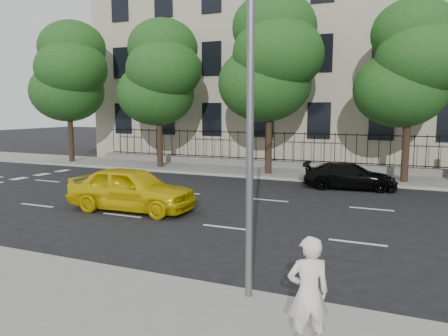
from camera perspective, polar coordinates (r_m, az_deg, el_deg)
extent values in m
plane|color=black|center=(11.78, -4.51, -10.77)|extent=(120.00, 120.00, 0.00)
cube|color=gray|center=(8.67, -17.53, -17.62)|extent=(60.00, 4.00, 0.15)
cube|color=gray|center=(24.70, 10.79, -0.87)|extent=(60.00, 4.00, 0.15)
cube|color=#BBAC94|center=(33.69, 14.68, 16.55)|extent=(34.00, 12.00, 18.00)
cube|color=slate|center=(26.31, 11.61, 0.24)|extent=(30.00, 0.50, 0.40)
cube|color=black|center=(26.27, 11.63, 0.89)|extent=(28.80, 0.05, 0.05)
cube|color=black|center=(26.13, 11.73, 4.38)|extent=(28.80, 0.05, 0.05)
cylinder|color=slate|center=(8.05, 3.47, 10.67)|extent=(0.14, 0.14, 8.00)
cylinder|color=#382619|center=(31.41, -19.36, 3.69)|extent=(0.36, 0.36, 3.15)
ellipsoid|color=#1A4C19|center=(31.86, -19.78, 9.37)|extent=(4.94, 4.94, 4.06)
ellipsoid|color=#1A4C19|center=(30.97, -19.30, 12.10)|extent=(4.68, 4.68, 3.85)
ellipsoid|color=#1A4C19|center=(31.82, -19.22, 14.57)|extent=(4.42, 4.42, 3.64)
cylinder|color=#382619|center=(27.18, -8.39, 3.29)|extent=(0.36, 0.36, 2.97)
ellipsoid|color=#1A4C19|center=(27.58, -8.90, 9.55)|extent=(4.75, 4.75, 3.90)
ellipsoid|color=#1A4C19|center=(26.76, -7.88, 12.58)|extent=(4.50, 4.50, 3.70)
ellipsoid|color=#1A4C19|center=(27.63, -8.00, 15.30)|extent=(4.25, 4.25, 3.50)
cylinder|color=#382619|center=(24.24, 5.86, 3.21)|extent=(0.36, 0.36, 3.32)
ellipsoid|color=#1A4C19|center=(24.61, 5.28, 10.93)|extent=(5.13, 5.13, 4.21)
ellipsoid|color=#1A4C19|center=(24.00, 7.05, 14.54)|extent=(4.86, 4.86, 4.00)
ellipsoid|color=#1A4C19|center=(24.90, 6.59, 17.76)|extent=(4.59, 4.59, 3.78)
cylinder|color=#382619|center=(23.15, 22.63, 2.12)|extent=(0.36, 0.36, 3.08)
ellipsoid|color=#1A4C19|center=(23.39, 22.03, 9.52)|extent=(4.56, 4.56, 3.74)
ellipsoid|color=#1A4C19|center=(22.97, 24.47, 12.74)|extent=(4.32, 4.32, 3.55)
ellipsoid|color=#1A4C19|center=(23.73, 23.63, 15.82)|extent=(4.08, 4.08, 3.36)
imported|color=yellow|center=(16.37, -12.01, -2.67)|extent=(4.86, 2.13, 1.63)
imported|color=black|center=(21.20, 16.09, -0.98)|extent=(4.43, 2.23, 1.23)
imported|color=white|center=(6.83, 10.95, -15.79)|extent=(0.76, 0.67, 1.76)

